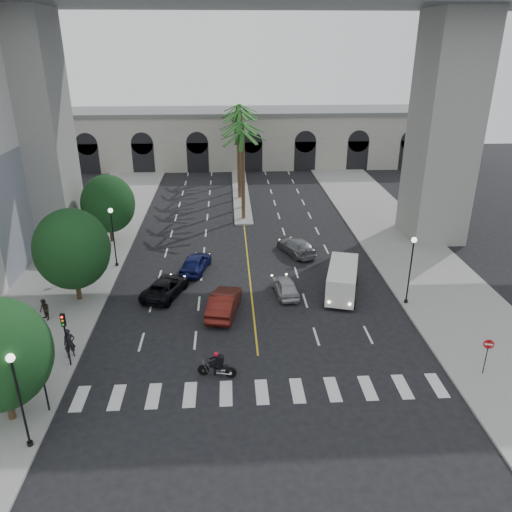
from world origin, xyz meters
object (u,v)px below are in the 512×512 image
at_px(motorcycle_rider, 218,365).
at_px(cargo_van, 342,280).
at_px(lamp_post_right, 411,265).
at_px(car_e, 196,263).
at_px(traffic_signal_near, 42,373).
at_px(traffic_signal_far, 65,331).
at_px(pedestrian_b, 45,310).
at_px(lamp_post_left_far, 113,232).
at_px(do_not_enter_sign, 488,350).
at_px(car_a, 285,287).
at_px(lamp_post_left_near, 18,393).
at_px(pedestrian_a, 70,343).
at_px(car_c, 165,287).
at_px(car_d, 296,246).
at_px(car_b, 224,303).

height_order(motorcycle_rider, cargo_van, cargo_van).
bearing_deg(lamp_post_right, car_e, 156.79).
xyz_separation_m(traffic_signal_near, traffic_signal_far, (0.00, 4.00, 0.00)).
xyz_separation_m(car_e, pedestrian_b, (-10.00, -7.81, 0.15)).
xyz_separation_m(lamp_post_left_far, do_not_enter_sign, (24.40, -16.75, -1.44)).
xyz_separation_m(car_a, car_e, (-7.13, 4.73, 0.11)).
relative_size(lamp_post_left_near, pedestrian_a, 2.83).
distance_m(lamp_post_left_far, do_not_enter_sign, 29.63).
bearing_deg(traffic_signal_far, car_c, 62.44).
relative_size(lamp_post_left_far, pedestrian_a, 2.83).
relative_size(car_d, car_e, 1.09).
bearing_deg(lamp_post_left_near, car_c, 72.80).
bearing_deg(pedestrian_b, pedestrian_a, -15.25).
height_order(lamp_post_left_near, do_not_enter_sign, lamp_post_left_near).
xyz_separation_m(cargo_van, do_not_enter_sign, (6.09, -10.47, 0.45)).
distance_m(lamp_post_right, do_not_enter_sign, 9.01).
bearing_deg(do_not_enter_sign, traffic_signal_near, -158.15).
height_order(car_c, car_d, car_d).
xyz_separation_m(car_a, pedestrian_b, (-17.13, -3.08, 0.26)).
relative_size(lamp_post_left_near, car_a, 1.35).
distance_m(lamp_post_left_far, traffic_signal_far, 14.52).
xyz_separation_m(car_d, do_not_enter_sign, (8.46, -18.91, 1.06)).
relative_size(car_d, pedestrian_a, 2.63).
relative_size(lamp_post_left_far, car_d, 1.08).
xyz_separation_m(traffic_signal_near, pedestrian_b, (-3.21, 9.51, -1.58)).
distance_m(car_c, pedestrian_a, 9.48).
relative_size(lamp_post_left_near, traffic_signal_far, 1.47).
relative_size(lamp_post_left_far, motorcycle_rider, 2.34).
height_order(cargo_van, do_not_enter_sign, do_not_enter_sign).
bearing_deg(lamp_post_right, pedestrian_b, -177.82).
bearing_deg(traffic_signal_near, lamp_post_left_far, 90.31).
distance_m(traffic_signal_near, motorcycle_rider, 9.39).
relative_size(motorcycle_rider, cargo_van, 0.38).
bearing_deg(lamp_post_left_far, lamp_post_right, -19.33).
distance_m(lamp_post_right, car_c, 18.35).
bearing_deg(traffic_signal_far, car_d, 46.45).
xyz_separation_m(car_a, cargo_van, (4.29, -0.38, 0.66)).
height_order(motorcycle_rider, car_d, motorcycle_rider).
distance_m(car_a, car_e, 8.55).
xyz_separation_m(lamp_post_left_near, car_c, (4.80, 15.51, -2.53)).
bearing_deg(car_a, traffic_signal_far, 24.91).
relative_size(traffic_signal_far, car_a, 0.92).
relative_size(lamp_post_left_far, car_e, 1.17).
xyz_separation_m(traffic_signal_far, pedestrian_a, (-0.20, 0.91, -1.42)).
bearing_deg(car_a, car_b, 22.26).
xyz_separation_m(lamp_post_left_far, pedestrian_b, (-3.11, -8.99, -2.29)).
relative_size(lamp_post_left_far, traffic_signal_far, 1.47).
xyz_separation_m(lamp_post_left_near, car_a, (14.01, 15.10, -2.55)).
height_order(lamp_post_left_far, lamp_post_right, same).
xyz_separation_m(traffic_signal_far, car_a, (13.91, 8.60, -1.84)).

